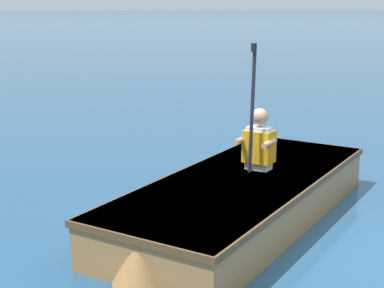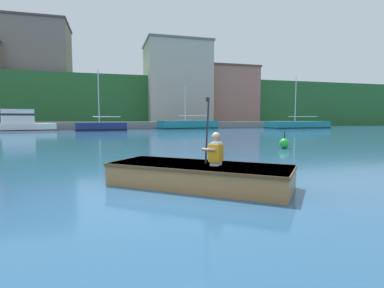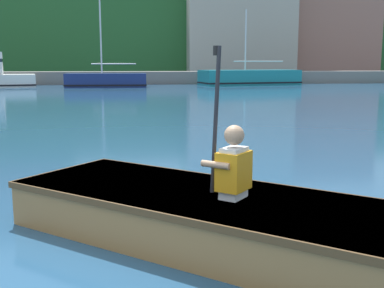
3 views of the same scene
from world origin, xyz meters
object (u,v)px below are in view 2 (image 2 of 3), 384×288
(moored_boat_dock_east_inner, at_px, (188,125))
(rowboat_foreground, at_px, (196,173))
(person_paddler, at_px, (216,150))
(moored_boat_dock_center_near, at_px, (297,125))
(channel_buoy, at_px, (284,143))
(moored_boat_dock_east_end, at_px, (102,127))
(moored_boat_dock_west_inner, at_px, (16,124))

(moored_boat_dock_east_inner, relative_size, rowboat_foreground, 2.04)
(moored_boat_dock_east_inner, xyz_separation_m, person_paddler, (-7.21, -29.26, 0.22))
(rowboat_foreground, bearing_deg, moored_boat_dock_east_inner, 75.47)
(moored_boat_dock_center_near, relative_size, channel_buoy, 11.21)
(moored_boat_dock_east_end, xyz_separation_m, rowboat_foreground, (2.26, -26.89, -0.19))
(rowboat_foreground, bearing_deg, channel_buoy, 45.86)
(rowboat_foreground, xyz_separation_m, person_paddler, (0.30, -0.25, 0.47))
(moored_boat_dock_west_inner, xyz_separation_m, moored_boat_dock_east_end, (8.24, -1.11, -0.35))
(moored_boat_dock_center_near, xyz_separation_m, moored_boat_dock_east_end, (-23.40, -0.04, -0.02))
(person_paddler, bearing_deg, rowboat_foreground, 140.58)
(moored_boat_dock_center_near, distance_m, person_paddler, 34.25)
(moored_boat_dock_east_end, distance_m, rowboat_foreground, 26.99)
(moored_boat_dock_east_inner, relative_size, channel_buoy, 10.09)
(moored_boat_dock_east_end, height_order, person_paddler, moored_boat_dock_east_end)
(moored_boat_dock_west_inner, height_order, moored_boat_dock_east_inner, moored_boat_dock_east_inner)
(channel_buoy, bearing_deg, moored_boat_dock_east_inner, 85.74)
(moored_boat_dock_center_near, xyz_separation_m, person_paddler, (-20.84, -27.18, 0.27))
(moored_boat_dock_west_inner, xyz_separation_m, person_paddler, (10.80, -28.25, -0.06))
(rowboat_foreground, xyz_separation_m, channel_buoy, (5.80, 5.98, -0.02))
(moored_boat_dock_center_near, bearing_deg, rowboat_foreground, -128.14)
(moored_boat_dock_east_end, bearing_deg, moored_boat_dock_east_inner, 12.20)
(moored_boat_dock_center_near, height_order, rowboat_foreground, moored_boat_dock_center_near)
(person_paddler, bearing_deg, moored_boat_dock_east_inner, 76.15)
(channel_buoy, bearing_deg, person_paddler, -131.45)
(moored_boat_dock_center_near, bearing_deg, person_paddler, -127.48)
(moored_boat_dock_west_inner, xyz_separation_m, rowboat_foreground, (10.50, -28.00, -0.53))
(moored_boat_dock_center_near, bearing_deg, channel_buoy, -126.22)
(moored_boat_dock_east_end, xyz_separation_m, person_paddler, (2.56, -27.14, 0.29))
(moored_boat_dock_west_inner, relative_size, rowboat_foreground, 2.22)
(moored_boat_dock_west_inner, bearing_deg, moored_boat_dock_center_near, -1.95)
(moored_boat_dock_east_end, relative_size, person_paddler, 4.90)
(moored_boat_dock_west_inner, relative_size, moored_boat_dock_east_end, 1.26)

